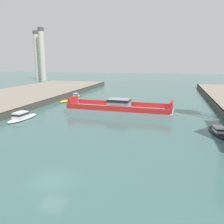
# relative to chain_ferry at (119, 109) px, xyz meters

# --- Properties ---
(ground_plane) EXTENTS (400.00, 400.00, 0.00)m
(ground_plane) POSITION_rel_chain_ferry_xyz_m (0.41, -31.15, -1.02)
(ground_plane) COLOR #3D6660
(chain_ferry) EXTENTS (23.77, 7.38, 3.31)m
(chain_ferry) POSITION_rel_chain_ferry_xyz_m (0.00, 0.00, 0.00)
(chain_ferry) COLOR #939399
(chain_ferry) RESTS_ON ground
(moored_boat_near_left) EXTENTS (3.03, 7.30, 1.28)m
(moored_boat_near_left) POSITION_rel_chain_ferry_xyz_m (18.83, -10.43, -0.55)
(moored_boat_near_left) COLOR black
(moored_boat_near_left) RESTS_ON ground
(moored_boat_near_right) EXTENTS (1.70, 4.90, 1.28)m
(moored_boat_near_right) POSITION_rel_chain_ferry_xyz_m (-18.80, 19.92, -0.54)
(moored_boat_near_right) COLOR yellow
(moored_boat_near_right) RESTS_ON ground
(moored_boat_mid_left) EXTENTS (2.99, 8.47, 1.59)m
(moored_boat_mid_left) POSITION_rel_chain_ferry_xyz_m (-17.73, -10.23, -0.42)
(moored_boat_mid_left) COLOR white
(moored_boat_mid_left) RESTS_ON ground
(moored_boat_mid_right) EXTENTS (2.53, 6.20, 1.01)m
(moored_boat_mid_right) POSITION_rel_chain_ferry_xyz_m (-18.22, 11.23, -0.76)
(moored_boat_mid_right) COLOR yellow
(moored_boat_mid_right) RESTS_ON ground
(smokestack_distant_a) EXTENTS (3.06, 3.06, 28.90)m
(smokestack_distant_a) POSITION_rel_chain_ferry_xyz_m (-69.42, 79.69, 14.43)
(smokestack_distant_a) COLOR beige
(smokestack_distant_a) RESTS_ON ground
(smokestack_distant_b) EXTENTS (3.47, 3.47, 30.12)m
(smokestack_distant_b) POSITION_rel_chain_ferry_xyz_m (-63.96, 76.73, 15.05)
(smokestack_distant_b) COLOR beige
(smokestack_distant_b) RESTS_ON ground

